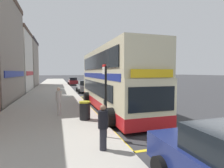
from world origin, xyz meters
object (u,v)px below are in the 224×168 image
object	(u,v)px
bus_stop_sign	(105,95)
litter_bin	(85,110)
parked_car_maroon_kerbside	(73,81)
double_decker_bus	(113,82)
parked_car_grey_far	(85,87)
pedestrian_further_back	(103,126)
pedestrian_waiting_near_sign	(59,100)

from	to	relation	value
bus_stop_sign	litter_bin	xyz separation A→B (m)	(-0.41, 2.87, -1.19)
bus_stop_sign	parked_car_maroon_kerbside	bearing A→B (deg)	87.42
bus_stop_sign	parked_car_maroon_kerbside	xyz separation A→B (m)	(1.45, 32.25, -1.04)
double_decker_bus	parked_car_grey_far	distance (m)	11.94
double_decker_bus	litter_bin	world-z (taller)	double_decker_bus
litter_bin	parked_car_maroon_kerbside	bearing A→B (deg)	86.38
parked_car_grey_far	pedestrian_further_back	size ratio (longest dim) A/B	2.71
pedestrian_further_back	double_decker_bus	bearing A→B (deg)	70.04
pedestrian_waiting_near_sign	double_decker_bus	bearing A→B (deg)	16.43
bus_stop_sign	pedestrian_waiting_near_sign	bearing A→B (deg)	111.69
double_decker_bus	parked_car_maroon_kerbside	size ratio (longest dim) A/B	2.73
double_decker_bus	parked_car_maroon_kerbside	distance (m)	26.70
parked_car_grey_far	pedestrian_further_back	bearing A→B (deg)	-95.63
double_decker_bus	parked_car_grey_far	bearing A→B (deg)	91.32
double_decker_bus	bus_stop_sign	distance (m)	5.96
double_decker_bus	parked_car_maroon_kerbside	world-z (taller)	double_decker_bus
parked_car_maroon_kerbside	pedestrian_further_back	size ratio (longest dim) A/B	2.71
double_decker_bus	parked_car_grey_far	size ratio (longest dim) A/B	2.73
double_decker_bus	pedestrian_waiting_near_sign	bearing A→B (deg)	-163.57
parked_car_grey_far	bus_stop_sign	bearing A→B (deg)	-94.77
double_decker_bus	litter_bin	xyz separation A→B (m)	(-2.47, -2.72, -1.41)
pedestrian_waiting_near_sign	parked_car_maroon_kerbside	bearing A→B (deg)	83.38
bus_stop_sign	pedestrian_waiting_near_sign	size ratio (longest dim) A/B	1.72
double_decker_bus	pedestrian_further_back	bearing A→B (deg)	-109.96
pedestrian_waiting_near_sign	litter_bin	world-z (taller)	pedestrian_waiting_near_sign
double_decker_bus	parked_car_grey_far	world-z (taller)	double_decker_bus
bus_stop_sign	parked_car_grey_far	size ratio (longest dim) A/B	0.70
pedestrian_waiting_near_sign	litter_bin	size ratio (longest dim) A/B	1.68
bus_stop_sign	litter_bin	world-z (taller)	bus_stop_sign
pedestrian_further_back	litter_bin	distance (m)	4.08
bus_stop_sign	litter_bin	distance (m)	3.13
double_decker_bus	bus_stop_sign	xyz separation A→B (m)	(-2.06, -5.59, -0.22)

